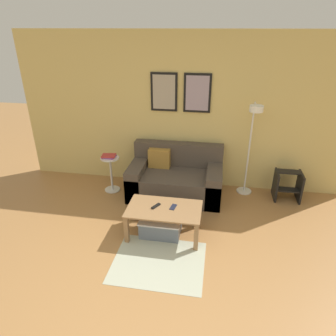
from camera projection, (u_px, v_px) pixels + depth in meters
The scene contains 12 objects.
ground_plane at pixel (142, 321), 2.90m from camera, with size 16.00×16.00×0.00m, color #A87542.
wall_back at pixel (183, 113), 4.96m from camera, with size 5.60×0.09×2.55m.
area_rug at pixel (159, 262), 3.62m from camera, with size 1.10×0.89×0.01m, color #B2B79E.
couch at pixel (176, 178), 4.99m from camera, with size 1.50×0.86×0.81m.
coffee_table at pixel (164, 213), 3.98m from camera, with size 0.98×0.58×0.41m.
storage_bin at pixel (161, 226), 4.07m from camera, with size 0.56×0.39×0.25m.
floor_lamp at pixel (252, 136), 4.56m from camera, with size 0.25×0.49×1.56m.
side_table at pixel (111, 171), 5.06m from camera, with size 0.31×0.31×0.61m.
book_stack at pixel (109, 156), 4.95m from camera, with size 0.25×0.20×0.04m.
remote_control at pixel (156, 206), 3.97m from camera, with size 0.04×0.15×0.02m, color black.
cell_phone at pixel (173, 207), 3.96m from camera, with size 0.07×0.14×0.01m, color #1E2338.
step_stool at pixel (288, 185), 4.85m from camera, with size 0.40×0.36×0.47m.
Camera 1 is at (0.58, -1.91, 2.59)m, focal length 32.00 mm.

